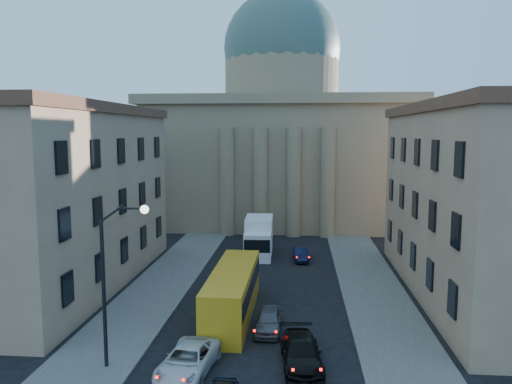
{
  "coord_description": "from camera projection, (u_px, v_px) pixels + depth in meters",
  "views": [
    {
      "loc": [
        2.59,
        -16.41,
        12.54
      ],
      "look_at": [
        -0.37,
        17.92,
        8.34
      ],
      "focal_mm": 35.0,
      "sensor_mm": 36.0,
      "label": 1
    }
  ],
  "objects": [
    {
      "name": "sidewalk_left",
      "position": [
        146.0,
        303.0,
        36.48
      ],
      "size": [
        5.0,
        60.0,
        0.15
      ],
      "primitive_type": "cube",
      "color": "#524F4B",
      "rests_on": "ground"
    },
    {
      "name": "sidewalk_right",
      "position": [
        382.0,
        310.0,
        35.03
      ],
      "size": [
        5.0,
        60.0,
        0.15
      ],
      "primitive_type": "cube",
      "color": "#524F4B",
      "rests_on": "ground"
    },
    {
      "name": "church",
      "position": [
        281.0,
        136.0,
        71.39
      ],
      "size": [
        68.02,
        28.76,
        36.6
      ],
      "color": "#856B52",
      "rests_on": "ground"
    },
    {
      "name": "building_left",
      "position": [
        56.0,
        195.0,
        40.28
      ],
      "size": [
        11.6,
        26.6,
        14.7
      ],
      "color": "tan",
      "rests_on": "ground"
    },
    {
      "name": "building_right",
      "position": [
        491.0,
        200.0,
        37.38
      ],
      "size": [
        11.6,
        26.6,
        14.7
      ],
      "color": "tan",
      "rests_on": "ground"
    },
    {
      "name": "street_lamp",
      "position": [
        113.0,
        272.0,
        25.83
      ],
      "size": [
        2.62,
        0.44,
        8.83
      ],
      "color": "black",
      "rests_on": "ground"
    },
    {
      "name": "car_left_mid",
      "position": [
        188.0,
        361.0,
        25.86
      ],
      "size": [
        2.95,
        5.42,
        1.44
      ],
      "primitive_type": "imported",
      "rotation": [
        0.0,
        0.0,
        -0.11
      ],
      "color": "silver",
      "rests_on": "ground"
    },
    {
      "name": "car_right_mid",
      "position": [
        301.0,
        352.0,
        26.78
      ],
      "size": [
        2.57,
        5.28,
        1.48
      ],
      "primitive_type": "imported",
      "rotation": [
        0.0,
        0.0,
        0.1
      ],
      "color": "black",
      "rests_on": "ground"
    },
    {
      "name": "car_right_far",
      "position": [
        269.0,
        320.0,
        31.42
      ],
      "size": [
        1.74,
        4.1,
        1.38
      ],
      "primitive_type": "imported",
      "rotation": [
        0.0,
        0.0,
        -0.03
      ],
      "color": "#525157",
      "rests_on": "ground"
    },
    {
      "name": "car_right_distant",
      "position": [
        301.0,
        254.0,
        48.62
      ],
      "size": [
        1.66,
        3.92,
        1.26
      ],
      "primitive_type": "imported",
      "rotation": [
        0.0,
        0.0,
        0.09
      ],
      "color": "black",
      "rests_on": "ground"
    },
    {
      "name": "city_bus",
      "position": [
        233.0,
        291.0,
        33.9
      ],
      "size": [
        2.74,
        11.46,
        3.22
      ],
      "rotation": [
        0.0,
        0.0,
        -0.01
      ],
      "color": "orange",
      "rests_on": "ground"
    },
    {
      "name": "box_truck",
      "position": [
        259.0,
        238.0,
        50.68
      ],
      "size": [
        2.9,
        6.92,
        3.75
      ],
      "rotation": [
        0.0,
        0.0,
        0.03
      ],
      "color": "white",
      "rests_on": "ground"
    }
  ]
}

